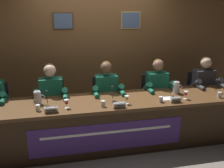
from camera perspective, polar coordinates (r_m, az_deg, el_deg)
ground_plane at (r=4.07m, az=0.00°, el=-13.28°), size 12.00×12.00×0.00m
wall_back_panelled at (r=4.89m, az=-3.26°, el=8.28°), size 5.98×0.14×2.60m
conference_table at (r=3.72m, az=0.34°, el=-7.34°), size 4.78×0.81×0.73m
chair_left at (r=4.34m, az=-13.34°, el=-5.32°), size 0.44×0.44×0.90m
panelist_left at (r=4.06m, az=-13.66°, el=-2.80°), size 0.51×0.48×1.22m
nameplate_left at (r=3.40m, az=-13.74°, el=-5.75°), size 0.17×0.06×0.08m
juice_glass_left at (r=3.48m, az=-10.39°, el=-4.13°), size 0.06×0.06×0.12m
water_cup_left at (r=3.50m, az=-16.60°, el=-5.32°), size 0.06×0.06×0.08m
microphone_left at (r=3.59m, az=-14.64°, el=-3.95°), size 0.06×0.17×0.22m
chair_center at (r=4.39m, az=-1.57°, el=-4.54°), size 0.44×0.44×0.90m
panelist_center at (r=4.11m, az=-1.10°, el=-1.99°), size 0.51×0.48×1.22m
nameplate_center at (r=3.45m, az=1.70°, el=-4.85°), size 0.18×0.06×0.08m
juice_glass_center at (r=3.57m, az=3.40°, el=-3.28°), size 0.06×0.06×0.12m
water_cup_center at (r=3.50m, az=-2.06°, el=-4.59°), size 0.06×0.06×0.08m
microphone_center at (r=3.66m, az=0.35°, el=-2.96°), size 0.06×0.17×0.22m
chair_right at (r=4.63m, az=9.45°, el=-3.63°), size 0.44×0.44×0.90m
panelist_right at (r=4.36m, az=10.55°, el=-1.16°), size 0.51×0.48×1.22m
nameplate_right at (r=3.76m, az=14.40°, el=-3.50°), size 0.16×0.06×0.08m
juice_glass_right at (r=3.92m, az=16.54°, el=-2.12°), size 0.06×0.06×0.12m
water_cup_right at (r=3.72m, az=11.13°, el=-3.53°), size 0.06×0.06×0.08m
microphone_right at (r=3.96m, az=13.67°, el=-1.86°), size 0.06×0.17×0.22m
chair_far_right at (r=5.01m, az=19.08°, el=-2.73°), size 0.44×0.44×0.90m
panelist_far_right at (r=4.76m, az=20.60°, el=-0.40°), size 0.51×0.48×1.22m
water_cup_far_right at (r=4.18m, az=23.37°, el=-2.35°), size 0.06×0.06×0.08m
microphone_far_right at (r=4.36m, az=23.27°, el=-1.02°), size 0.06×0.17×0.22m
water_pitcher_left_side at (r=3.72m, az=-16.64°, el=-3.02°), size 0.15×0.10×0.21m
water_pitcher_right_side at (r=4.13m, az=14.54°, el=-0.79°), size 0.15×0.10×0.21m
document_stack_right at (r=3.88m, az=12.94°, el=-3.29°), size 0.22×0.16×0.01m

